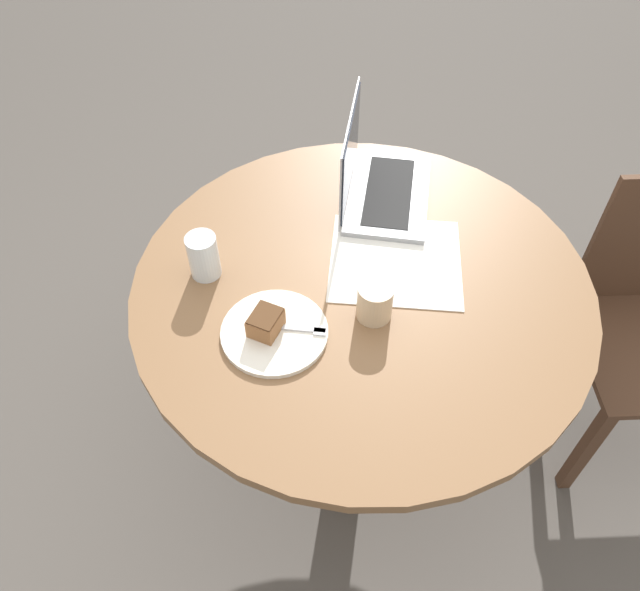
# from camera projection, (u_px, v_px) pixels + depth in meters

# --- Properties ---
(ground_plane) EXTENTS (12.00, 12.00, 0.00)m
(ground_plane) POSITION_uv_depth(u_px,v_px,m) (350.00, 435.00, 2.05)
(ground_plane) COLOR #4C4742
(dining_table) EXTENTS (1.09, 1.09, 0.76)m
(dining_table) POSITION_uv_depth(u_px,v_px,m) (359.00, 321.00, 1.59)
(dining_table) COLOR brown
(dining_table) RESTS_ON ground_plane
(paper_document) EXTENTS (0.43, 0.42, 0.00)m
(paper_document) POSITION_uv_depth(u_px,v_px,m) (395.00, 260.00, 1.52)
(paper_document) COLOR white
(paper_document) RESTS_ON dining_table
(plate) EXTENTS (0.24, 0.24, 0.01)m
(plate) POSITION_uv_depth(u_px,v_px,m) (274.00, 332.00, 1.37)
(plate) COLOR silver
(plate) RESTS_ON dining_table
(cake_slice) EXTENTS (0.08, 0.09, 0.05)m
(cake_slice) POSITION_uv_depth(u_px,v_px,m) (266.00, 322.00, 1.35)
(cake_slice) COLOR brown
(cake_slice) RESTS_ON plate
(fork) EXTENTS (0.16, 0.11, 0.00)m
(fork) POSITION_uv_depth(u_px,v_px,m) (296.00, 328.00, 1.37)
(fork) COLOR silver
(fork) RESTS_ON plate
(coffee_glass) EXTENTS (0.08, 0.08, 0.09)m
(coffee_glass) POSITION_uv_depth(u_px,v_px,m) (375.00, 302.00, 1.38)
(coffee_glass) COLOR #C6AD89
(coffee_glass) RESTS_ON dining_table
(water_glass) EXTENTS (0.07, 0.07, 0.11)m
(water_glass) POSITION_uv_depth(u_px,v_px,m) (203.00, 256.00, 1.45)
(water_glass) COLOR silver
(water_glass) RESTS_ON dining_table
(laptop) EXTENTS (0.36, 0.41, 0.24)m
(laptop) POSITION_uv_depth(u_px,v_px,m) (377.00, 182.00, 1.64)
(laptop) COLOR gray
(laptop) RESTS_ON dining_table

